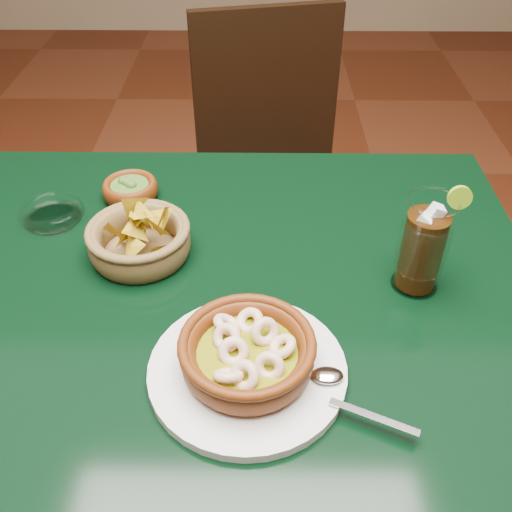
{
  "coord_description": "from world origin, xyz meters",
  "views": [
    {
      "loc": [
        0.15,
        -0.68,
        1.36
      ],
      "look_at": [
        0.14,
        -0.02,
        0.81
      ],
      "focal_mm": 40.0,
      "sensor_mm": 36.0,
      "label": 1
    }
  ],
  "objects_px": {
    "dining_chair": "(276,173)",
    "cola_drink": "(423,245)",
    "shrimp_plate": "(248,358)",
    "dining_table": "(175,319)",
    "chip_basket": "(140,240)"
  },
  "relations": [
    {
      "from": "dining_chair",
      "to": "cola_drink",
      "type": "distance_m",
      "value": 0.81
    },
    {
      "from": "shrimp_plate",
      "to": "cola_drink",
      "type": "xyz_separation_m",
      "value": [
        0.26,
        0.18,
        0.05
      ]
    },
    {
      "from": "dining_table",
      "to": "chip_basket",
      "type": "xyz_separation_m",
      "value": [
        -0.05,
        0.05,
        0.13
      ]
    },
    {
      "from": "dining_chair",
      "to": "chip_basket",
      "type": "bearing_deg",
      "value": -110.22
    },
    {
      "from": "dining_table",
      "to": "cola_drink",
      "type": "height_order",
      "value": "cola_drink"
    },
    {
      "from": "chip_basket",
      "to": "cola_drink",
      "type": "relative_size",
      "value": 1.12
    },
    {
      "from": "dining_chair",
      "to": "shrimp_plate",
      "type": "bearing_deg",
      "value": -93.61
    },
    {
      "from": "dining_chair",
      "to": "shrimp_plate",
      "type": "relative_size",
      "value": 2.73
    },
    {
      "from": "cola_drink",
      "to": "shrimp_plate",
      "type": "bearing_deg",
      "value": -145.1
    },
    {
      "from": "shrimp_plate",
      "to": "cola_drink",
      "type": "distance_m",
      "value": 0.32
    },
    {
      "from": "dining_chair",
      "to": "cola_drink",
      "type": "xyz_separation_m",
      "value": [
        0.2,
        -0.72,
        0.32
      ]
    },
    {
      "from": "shrimp_plate",
      "to": "chip_basket",
      "type": "height_order",
      "value": "chip_basket"
    },
    {
      "from": "dining_chair",
      "to": "shrimp_plate",
      "type": "height_order",
      "value": "dining_chair"
    },
    {
      "from": "dining_table",
      "to": "dining_chair",
      "type": "height_order",
      "value": "dining_chair"
    },
    {
      "from": "dining_table",
      "to": "dining_chair",
      "type": "bearing_deg",
      "value": 75.13
    }
  ]
}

